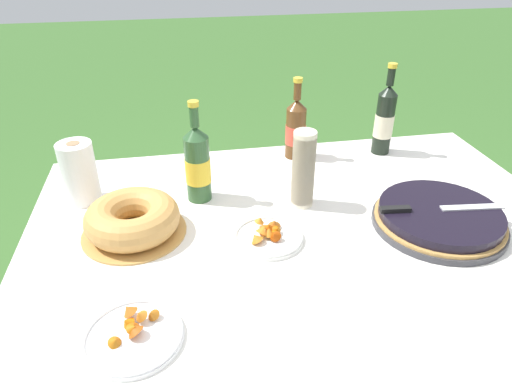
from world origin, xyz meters
TOP-DOWN VIEW (x-y plane):
  - garden_table at (0.00, 0.00)m, footprint 1.64×1.21m
  - tablecloth at (0.00, 0.00)m, footprint 1.65×1.22m
  - berry_tart at (0.39, -0.03)m, footprint 0.39×0.39m
  - serving_knife at (0.37, -0.02)m, footprint 0.38×0.06m
  - bundt_cake at (-0.50, 0.10)m, footprint 0.30×0.30m
  - cup_stack at (0.02, 0.17)m, footprint 0.07×0.07m
  - cider_bottle_green at (-0.30, 0.26)m, footprint 0.08×0.08m
  - cider_bottle_amber at (0.09, 0.51)m, footprint 0.08×0.08m
  - juice_bottle_red at (0.43, 0.49)m, footprint 0.07×0.07m
  - snack_plate_near at (-0.49, -0.31)m, footprint 0.22×0.22m
  - snack_plate_left at (-0.12, -0.00)m, footprint 0.20×0.20m
  - paper_towel_roll at (-0.67, 0.32)m, footprint 0.11×0.11m

SIDE VIEW (x-z plane):
  - garden_table at x=0.00m, z-range 0.31..1.04m
  - tablecloth at x=0.00m, z-range 0.67..0.78m
  - snack_plate_near at x=-0.49m, z-range 0.72..0.78m
  - snack_plate_left at x=-0.12m, z-range 0.72..0.78m
  - berry_tart at x=0.39m, z-range 0.74..0.80m
  - bundt_cake at x=-0.50m, z-range 0.74..0.84m
  - serving_knife at x=0.37m, z-range 0.79..0.81m
  - paper_towel_roll at x=-0.67m, z-range 0.74..0.94m
  - cider_bottle_amber at x=0.09m, z-range 0.70..1.01m
  - cup_stack at x=0.02m, z-range 0.74..0.99m
  - cider_bottle_green at x=-0.30m, z-range 0.70..1.03m
  - juice_bottle_red at x=0.43m, z-range 0.70..1.05m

